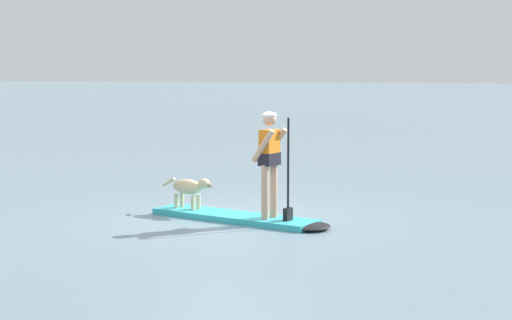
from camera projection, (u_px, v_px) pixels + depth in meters
name	position (u px, v px, depth m)	size (l,w,h in m)	color
ground_plane	(234.00, 220.00, 13.02)	(400.00, 400.00, 0.00)	slate
paddleboard	(245.00, 218.00, 12.90)	(3.31, 1.31, 0.10)	#33B2BF
person_paddler	(270.00, 157.00, 12.52)	(0.65, 0.55, 1.72)	tan
dog	(190.00, 188.00, 13.48)	(1.06, 0.34, 0.55)	#CCB78C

